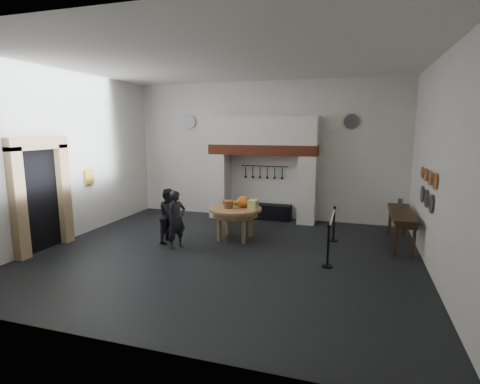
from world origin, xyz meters
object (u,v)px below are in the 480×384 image
(iron_range, at_px, (263,211))
(side_table, at_px, (402,213))
(visitor_far, at_px, (170,215))
(visitor_near, at_px, (176,219))
(barrier_post_far, at_px, (334,225))
(work_table, at_px, (235,209))
(barrier_post_near, at_px, (328,247))

(iron_range, bearing_deg, side_table, -22.48)
(iron_range, xyz_separation_m, visitor_far, (-1.74, -3.19, 0.47))
(iron_range, distance_m, visitor_near, 3.86)
(iron_range, distance_m, barrier_post_far, 3.03)
(work_table, height_order, barrier_post_near, barrier_post_near)
(work_table, xyz_separation_m, visitor_far, (-1.58, -0.76, -0.12))
(work_table, bearing_deg, visitor_near, -135.40)
(visitor_near, height_order, barrier_post_far, visitor_near)
(visitor_far, height_order, barrier_post_near, visitor_far)
(visitor_near, xyz_separation_m, side_table, (5.44, 1.89, 0.13))
(barrier_post_near, xyz_separation_m, barrier_post_far, (0.00, 2.00, 0.00))
(visitor_near, distance_m, barrier_post_near, 3.78)
(side_table, relative_size, barrier_post_far, 2.44)
(side_table, distance_m, barrier_post_near, 2.73)
(barrier_post_far, bearing_deg, work_table, -166.53)
(iron_range, xyz_separation_m, side_table, (4.10, -1.70, 0.62))
(side_table, height_order, barrier_post_far, same)
(iron_range, distance_m, side_table, 4.48)
(work_table, xyz_separation_m, barrier_post_far, (2.59, 0.62, -0.39))
(work_table, bearing_deg, side_table, 9.74)
(visitor_far, bearing_deg, barrier_post_far, -71.01)
(side_table, bearing_deg, iron_range, 157.52)
(work_table, height_order, barrier_post_far, barrier_post_far)
(visitor_near, xyz_separation_m, barrier_post_far, (3.76, 1.78, -0.29))
(iron_range, distance_m, visitor_far, 3.66)
(side_table, xyz_separation_m, barrier_post_far, (-1.68, -0.11, -0.42))
(work_table, relative_size, visitor_far, 1.00)
(barrier_post_near, bearing_deg, visitor_near, 176.68)
(work_table, relative_size, visitor_near, 0.98)
(work_table, distance_m, barrier_post_near, 2.96)
(visitor_near, distance_m, side_table, 5.76)
(side_table, bearing_deg, barrier_post_near, -128.43)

